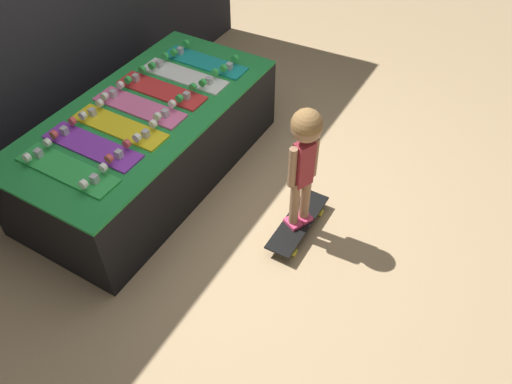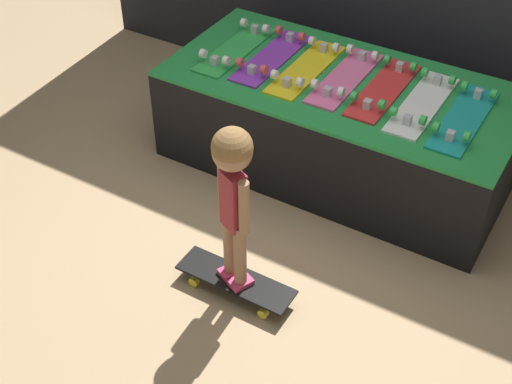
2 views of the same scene
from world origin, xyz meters
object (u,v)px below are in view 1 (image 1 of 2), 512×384
object	(u,v)px
skateboard_teal_on_rack	(205,61)
skateboard_on_floor	(298,223)
skateboard_green_on_rack	(67,168)
skateboard_yellow_on_rack	(119,126)
skateboard_pink_on_rack	(139,106)
skateboard_red_on_rack	(161,89)
skateboard_white_on_rack	(184,75)
skateboard_purple_on_rack	(92,145)
child	(305,149)

from	to	relation	value
skateboard_teal_on_rack	skateboard_on_floor	world-z (taller)	skateboard_teal_on_rack
skateboard_green_on_rack	skateboard_yellow_on_rack	size ratio (longest dim) A/B	1.00
skateboard_pink_on_rack	skateboard_red_on_rack	distance (m)	0.24
skateboard_red_on_rack	skateboard_white_on_rack	bearing A→B (deg)	-6.87
skateboard_pink_on_rack	skateboard_teal_on_rack	xyz separation A→B (m)	(0.71, -0.05, 0.00)
skateboard_pink_on_rack	skateboard_on_floor	bearing A→B (deg)	-88.69
skateboard_purple_on_rack	skateboard_white_on_rack	bearing A→B (deg)	-1.21
skateboard_pink_on_rack	child	world-z (taller)	child
skateboard_teal_on_rack	child	distance (m)	1.37
skateboard_green_on_rack	skateboard_purple_on_rack	bearing A→B (deg)	5.79
skateboard_on_floor	child	xyz separation A→B (m)	(0.00, -0.00, 0.65)
skateboard_on_floor	child	distance (m)	0.65
skateboard_purple_on_rack	skateboard_pink_on_rack	world-z (taller)	same
skateboard_pink_on_rack	skateboard_white_on_rack	size ratio (longest dim) A/B	1.00
skateboard_red_on_rack	child	size ratio (longest dim) A/B	0.76
skateboard_yellow_on_rack	skateboard_pink_on_rack	world-z (taller)	same
skateboard_purple_on_rack	skateboard_green_on_rack	bearing A→B (deg)	-174.21
skateboard_purple_on_rack	skateboard_yellow_on_rack	xyz separation A→B (m)	(0.24, -0.01, 0.00)
skateboard_white_on_rack	skateboard_on_floor	size ratio (longest dim) A/B	1.11
skateboard_red_on_rack	skateboard_teal_on_rack	bearing A→B (deg)	-6.15
skateboard_red_on_rack	skateboard_yellow_on_rack	bearing A→B (deg)	-177.18
skateboard_purple_on_rack	skateboard_on_floor	world-z (taller)	skateboard_purple_on_rack
skateboard_yellow_on_rack	skateboard_white_on_rack	xyz separation A→B (m)	(0.71, -0.01, 0.00)
skateboard_green_on_rack	skateboard_white_on_rack	bearing A→B (deg)	0.20
skateboard_yellow_on_rack	skateboard_teal_on_rack	distance (m)	0.95
skateboard_purple_on_rack	child	world-z (taller)	child
skateboard_on_floor	child	bearing A→B (deg)	-86.42
skateboard_white_on_rack	skateboard_teal_on_rack	xyz separation A→B (m)	(0.24, -0.02, 0.00)
skateboard_yellow_on_rack	child	size ratio (longest dim) A/B	0.76
skateboard_on_floor	skateboard_green_on_rack	bearing A→B (deg)	121.66
skateboard_pink_on_rack	skateboard_on_floor	distance (m)	1.35
skateboard_on_floor	skateboard_red_on_rack	bearing A→B (deg)	80.38
skateboard_purple_on_rack	skateboard_pink_on_rack	xyz separation A→B (m)	(0.47, 0.01, 0.00)
skateboard_green_on_rack	skateboard_pink_on_rack	size ratio (longest dim) A/B	1.00
skateboard_purple_on_rack	skateboard_white_on_rack	distance (m)	0.95
skateboard_yellow_on_rack	skateboard_teal_on_rack	xyz separation A→B (m)	(0.95, -0.03, 0.00)
skateboard_green_on_rack	skateboard_yellow_on_rack	distance (m)	0.47
skateboard_pink_on_rack	skateboard_teal_on_rack	distance (m)	0.71
skateboard_on_floor	skateboard_pink_on_rack	bearing A→B (deg)	91.31
skateboard_yellow_on_rack	skateboard_on_floor	size ratio (longest dim) A/B	1.11
skateboard_purple_on_rack	skateboard_yellow_on_rack	size ratio (longest dim) A/B	1.00
skateboard_red_on_rack	child	xyz separation A→B (m)	(-0.21, -1.23, 0.12)
skateboard_yellow_on_rack	skateboard_red_on_rack	bearing A→B (deg)	2.82
skateboard_red_on_rack	skateboard_teal_on_rack	world-z (taller)	same
skateboard_purple_on_rack	skateboard_white_on_rack	xyz separation A→B (m)	(0.95, -0.02, 0.00)
skateboard_on_floor	skateboard_yellow_on_rack	bearing A→B (deg)	102.39
skateboard_green_on_rack	skateboard_red_on_rack	size ratio (longest dim) A/B	1.00
skateboard_pink_on_rack	skateboard_green_on_rack	bearing A→B (deg)	-177.09
skateboard_white_on_rack	skateboard_on_floor	xyz separation A→B (m)	(-0.45, -1.20, -0.53)
skateboard_red_on_rack	skateboard_on_floor	world-z (taller)	skateboard_red_on_rack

